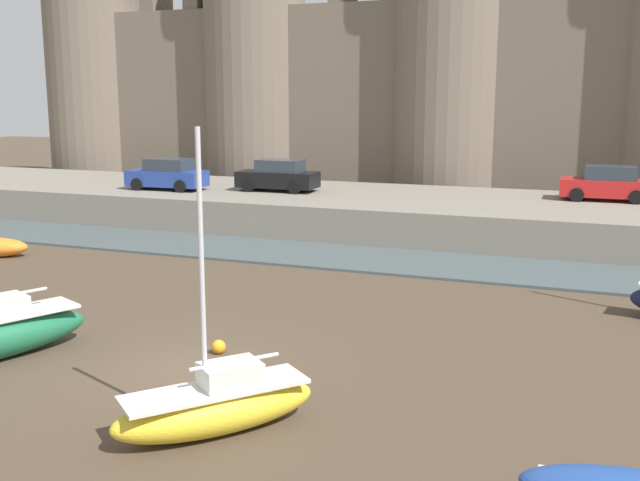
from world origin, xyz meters
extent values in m
plane|color=#4C3D2D|center=(0.00, 0.00, 0.00)|extent=(160.00, 160.00, 0.00)
cube|color=#47565B|center=(0.00, 13.17, 0.05)|extent=(80.00, 4.50, 0.10)
cube|color=gray|center=(0.00, 20.42, 0.82)|extent=(63.24, 10.00, 1.64)
cube|color=#706354|center=(0.00, 30.62, 5.99)|extent=(51.24, 2.80, 11.98)
cylinder|color=#706354|center=(-25.62, 30.62, 8.35)|extent=(6.59, 6.59, 16.70)
cylinder|color=#706354|center=(-12.81, 30.62, 8.35)|extent=(6.59, 6.59, 16.70)
cylinder|color=#706354|center=(0.00, 30.62, 8.35)|extent=(6.59, 6.59, 16.70)
cube|color=#6A5E4F|center=(-20.20, 30.62, 12.53)|extent=(1.10, 2.52, 1.10)
cube|color=#6A5E4F|center=(-16.84, 30.62, 12.53)|extent=(1.10, 2.52, 1.10)
ellipsoid|color=yellow|center=(2.41, -2.76, 0.47)|extent=(3.61, 3.96, 0.93)
cube|color=silver|center=(2.41, -2.76, 0.89)|extent=(3.15, 3.46, 0.08)
cube|color=silver|center=(2.61, -2.52, 1.15)|extent=(1.36, 1.40, 0.44)
cylinder|color=silver|center=(2.28, -2.92, 3.44)|extent=(0.10, 0.10, 5.01)
cylinder|color=silver|center=(2.68, -2.44, 1.38)|extent=(1.26, 1.48, 0.08)
cube|color=beige|center=(8.63, -3.14, 0.44)|extent=(0.31, 0.71, 0.08)
sphere|color=orange|center=(0.25, 1.29, 0.18)|extent=(0.36, 0.36, 0.36)
cube|color=#263F99|center=(-12.18, 18.59, 2.24)|extent=(4.14, 1.80, 0.80)
cube|color=#2D3842|center=(-12.03, 18.59, 2.94)|extent=(2.29, 1.55, 0.64)
cylinder|color=black|center=(-13.43, 17.71, 1.96)|extent=(0.64, 0.20, 0.64)
cylinder|color=black|center=(-13.47, 19.41, 1.96)|extent=(0.64, 0.20, 0.64)
cylinder|color=black|center=(-10.89, 17.77, 1.96)|extent=(0.64, 0.20, 0.64)
cylinder|color=black|center=(-10.93, 19.47, 1.96)|extent=(0.64, 0.20, 0.64)
cube|color=black|center=(-6.55, 20.12, 2.24)|extent=(4.14, 1.80, 0.80)
cube|color=#2D3842|center=(-6.40, 20.12, 2.94)|extent=(2.29, 1.55, 0.64)
cylinder|color=black|center=(-7.80, 19.24, 1.96)|extent=(0.64, 0.20, 0.64)
cylinder|color=black|center=(-7.84, 20.94, 1.96)|extent=(0.64, 0.20, 0.64)
cylinder|color=black|center=(-5.26, 19.30, 1.96)|extent=(0.64, 0.20, 0.64)
cylinder|color=black|center=(-5.30, 21.00, 1.96)|extent=(0.64, 0.20, 0.64)
cube|color=red|center=(9.23, 22.37, 2.24)|extent=(4.14, 1.80, 0.80)
cube|color=#2D3842|center=(9.38, 22.37, 2.94)|extent=(2.29, 1.55, 0.64)
cylinder|color=black|center=(7.98, 21.49, 1.96)|extent=(0.64, 0.20, 0.64)
cylinder|color=black|center=(7.94, 23.19, 1.96)|extent=(0.64, 0.20, 0.64)
cylinder|color=black|center=(10.52, 21.55, 1.96)|extent=(0.64, 0.20, 0.64)
cylinder|color=black|center=(10.48, 23.25, 1.96)|extent=(0.64, 0.20, 0.64)
camera|label=1|loc=(9.21, -14.79, 6.50)|focal=42.00mm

